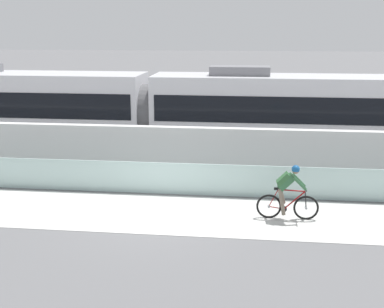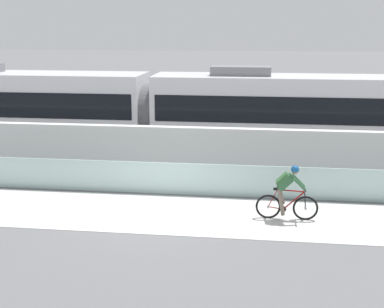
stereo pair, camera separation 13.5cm
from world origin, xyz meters
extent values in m
plane|color=slate|center=(0.00, 0.00, 0.00)|extent=(200.00, 200.00, 0.00)
cube|color=silver|center=(0.00, 0.00, 0.01)|extent=(32.00, 3.20, 0.01)
cube|color=silver|center=(0.00, 1.85, 0.53)|extent=(32.00, 0.05, 1.06)
cube|color=silver|center=(0.00, 3.65, 0.95)|extent=(32.00, 0.36, 1.90)
cube|color=#595654|center=(0.00, 6.13, 0.00)|extent=(32.00, 0.08, 0.01)
cube|color=#595654|center=(0.00, 7.57, 0.00)|extent=(32.00, 0.08, 0.01)
cube|color=silver|center=(-7.33, 6.85, 1.90)|extent=(11.00, 2.50, 3.10)
cube|color=black|center=(-7.33, 6.85, 2.25)|extent=(10.56, 2.54, 1.04)
cube|color=#19599E|center=(-7.33, 6.85, 0.53)|extent=(10.78, 2.53, 0.28)
cube|color=#232326|center=(-3.81, 6.85, 0.36)|extent=(1.40, 1.88, 0.20)
cylinder|color=black|center=(-3.81, 6.13, 0.30)|extent=(0.60, 0.10, 0.60)
cylinder|color=black|center=(-3.81, 7.57, 0.30)|extent=(0.60, 0.10, 0.60)
cube|color=silver|center=(4.17, 6.85, 1.90)|extent=(11.00, 2.50, 3.10)
cube|color=black|center=(4.17, 6.85, 2.25)|extent=(10.56, 2.54, 1.04)
cube|color=#19599E|center=(4.17, 6.85, 0.53)|extent=(10.78, 2.53, 0.28)
cube|color=slate|center=(2.19, 6.85, 3.63)|extent=(2.40, 1.10, 0.36)
cube|color=#232326|center=(0.65, 6.85, 0.36)|extent=(1.40, 1.88, 0.20)
cylinder|color=black|center=(0.65, 6.13, 0.30)|extent=(0.60, 0.10, 0.60)
cylinder|color=black|center=(0.65, 7.57, 0.30)|extent=(0.60, 0.10, 0.60)
cube|color=#232326|center=(7.69, 6.85, 0.36)|extent=(1.40, 1.88, 0.20)
cylinder|color=black|center=(7.69, 6.13, 0.30)|extent=(0.60, 0.10, 0.60)
cylinder|color=black|center=(7.69, 7.57, 0.30)|extent=(0.60, 0.10, 0.60)
cylinder|color=#59595B|center=(-1.58, 6.85, 1.90)|extent=(0.60, 2.30, 2.30)
torus|color=black|center=(4.33, 0.00, 0.36)|extent=(0.72, 0.06, 0.72)
cylinder|color=#99999E|center=(4.33, 0.00, 0.36)|extent=(0.07, 0.10, 0.07)
torus|color=black|center=(3.28, 0.00, 0.36)|extent=(0.72, 0.06, 0.72)
cylinder|color=#99999E|center=(3.28, 0.00, 0.36)|extent=(0.07, 0.10, 0.07)
cylinder|color=maroon|center=(4.00, 0.00, 0.57)|extent=(0.60, 0.04, 0.58)
cylinder|color=maroon|center=(3.62, 0.00, 0.59)|extent=(0.22, 0.04, 0.59)
cylinder|color=maroon|center=(3.91, 0.00, 0.86)|extent=(0.76, 0.04, 0.07)
cylinder|color=maroon|center=(3.50, 0.00, 0.33)|extent=(0.43, 0.03, 0.09)
cylinder|color=maroon|center=(3.41, 0.00, 0.62)|extent=(0.27, 0.02, 0.53)
cylinder|color=black|center=(4.31, 0.00, 0.60)|extent=(0.08, 0.03, 0.49)
cube|color=black|center=(3.53, 0.00, 0.90)|extent=(0.24, 0.10, 0.05)
cylinder|color=black|center=(4.28, 0.00, 0.95)|extent=(0.03, 0.58, 0.03)
cylinder|color=#262628|center=(3.71, 0.00, 0.30)|extent=(0.18, 0.02, 0.18)
cube|color=#33663F|center=(3.75, 0.00, 1.11)|extent=(0.50, 0.28, 0.51)
cube|color=#336638|center=(3.65, 0.00, 1.21)|extent=(0.38, 0.30, 0.38)
sphere|color=#997051|center=(3.99, 0.00, 1.46)|extent=(0.20, 0.20, 0.20)
sphere|color=#195999|center=(3.99, 0.00, 1.49)|extent=(0.23, 0.23, 0.23)
cylinder|color=#33663F|center=(4.11, -0.16, 1.12)|extent=(0.41, 0.08, 0.41)
cylinder|color=#33663F|center=(4.11, 0.16, 1.12)|extent=(0.41, 0.08, 0.41)
cylinder|color=#726656|center=(3.64, -0.09, 0.55)|extent=(0.25, 0.11, 0.79)
cylinder|color=#726656|center=(3.64, 0.09, 0.69)|extent=(0.25, 0.11, 0.52)
camera|label=1|loc=(2.73, -14.04, 5.41)|focal=47.91mm
camera|label=2|loc=(2.86, -14.02, 5.41)|focal=47.91mm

